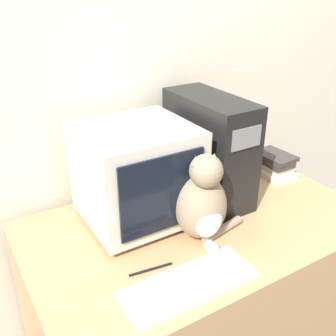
{
  "coord_description": "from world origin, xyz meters",
  "views": [
    {
      "loc": [
        -0.81,
        -0.67,
        1.66
      ],
      "look_at": [
        -0.13,
        0.46,
        1.02
      ],
      "focal_mm": 42.0,
      "sensor_mm": 36.0,
      "label": 1
    }
  ],
  "objects_px": {
    "keyboard": "(189,284)",
    "cat": "(202,203)",
    "crt_monitor": "(137,174)",
    "book_stack": "(274,165)",
    "pen": "(151,269)",
    "computer_tower": "(209,148)"
  },
  "relations": [
    {
      "from": "book_stack",
      "to": "cat",
      "type": "bearing_deg",
      "value": -158.85
    },
    {
      "from": "computer_tower",
      "to": "cat",
      "type": "distance_m",
      "value": 0.34
    },
    {
      "from": "pen",
      "to": "crt_monitor",
      "type": "bearing_deg",
      "value": 69.62
    },
    {
      "from": "pen",
      "to": "computer_tower",
      "type": "bearing_deg",
      "value": 34.3
    },
    {
      "from": "crt_monitor",
      "to": "pen",
      "type": "bearing_deg",
      "value": -110.38
    },
    {
      "from": "crt_monitor",
      "to": "computer_tower",
      "type": "xyz_separation_m",
      "value": [
        0.36,
        0.02,
        0.02
      ]
    },
    {
      "from": "crt_monitor",
      "to": "cat",
      "type": "bearing_deg",
      "value": -57.7
    },
    {
      "from": "book_stack",
      "to": "keyboard",
      "type": "bearing_deg",
      "value": -151.36
    },
    {
      "from": "keyboard",
      "to": "pen",
      "type": "relative_size",
      "value": 2.92
    },
    {
      "from": "computer_tower",
      "to": "pen",
      "type": "bearing_deg",
      "value": -145.7
    },
    {
      "from": "keyboard",
      "to": "cat",
      "type": "xyz_separation_m",
      "value": [
        0.19,
        0.2,
        0.14
      ]
    },
    {
      "from": "cat",
      "to": "book_stack",
      "type": "distance_m",
      "value": 0.67
    },
    {
      "from": "crt_monitor",
      "to": "book_stack",
      "type": "distance_m",
      "value": 0.78
    },
    {
      "from": "crt_monitor",
      "to": "computer_tower",
      "type": "relative_size",
      "value": 0.91
    },
    {
      "from": "pen",
      "to": "book_stack",
      "type": "bearing_deg",
      "value": 19.4
    },
    {
      "from": "crt_monitor",
      "to": "book_stack",
      "type": "relative_size",
      "value": 1.98
    },
    {
      "from": "cat",
      "to": "pen",
      "type": "height_order",
      "value": "cat"
    },
    {
      "from": "crt_monitor",
      "to": "book_stack",
      "type": "xyz_separation_m",
      "value": [
        0.77,
        0.01,
        -0.15
      ]
    },
    {
      "from": "cat",
      "to": "book_stack",
      "type": "relative_size",
      "value": 1.69
    },
    {
      "from": "book_stack",
      "to": "crt_monitor",
      "type": "bearing_deg",
      "value": -179.55
    },
    {
      "from": "computer_tower",
      "to": "crt_monitor",
      "type": "bearing_deg",
      "value": -177.2
    },
    {
      "from": "cat",
      "to": "crt_monitor",
      "type": "bearing_deg",
      "value": 133.61
    }
  ]
}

